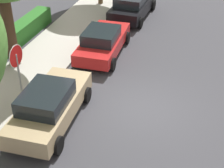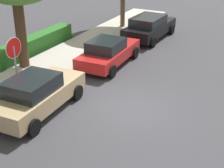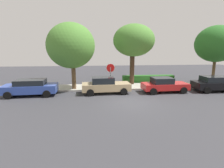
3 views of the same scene
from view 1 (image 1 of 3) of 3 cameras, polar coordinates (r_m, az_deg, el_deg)
ground_plane at (r=13.65m, az=4.98°, el=-3.98°), size 60.00×60.00×0.00m
sidewalk_curb at (r=15.43m, az=-15.18°, el=0.00°), size 32.00×2.89×0.14m
stop_sign at (r=13.20m, az=-15.44°, el=3.08°), size 0.88×0.08×2.66m
parked_car_tan at (r=12.65m, az=-10.30°, el=-3.48°), size 4.50×2.09×1.55m
parked_car_red at (r=17.06m, az=-1.56°, el=7.08°), size 4.37×2.09×1.43m
parked_car_black at (r=21.66m, az=3.44°, el=12.97°), size 4.65×2.21×1.49m
front_yard_hedge at (r=19.05m, az=-15.39°, el=7.88°), size 6.32×0.83×0.91m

